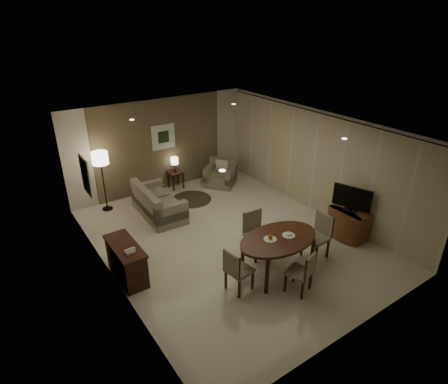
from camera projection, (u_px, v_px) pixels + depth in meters
room_shell at (219, 181)px, 8.59m from camera, size 5.50×7.00×2.70m
taupe_accent at (160, 145)px, 10.88m from camera, size 3.96×0.03×2.70m
curtain_wall at (314, 164)px, 9.67m from camera, size 0.08×6.70×2.58m
curtain_rod at (319, 113)px, 9.09m from camera, size 0.03×6.80×0.03m
art_back_frame at (163, 137)px, 10.81m from camera, size 0.72×0.03×0.72m
art_back_canvas at (163, 137)px, 10.79m from camera, size 0.34×0.01×0.34m
art_left_frame at (86, 176)px, 7.58m from camera, size 0.03×0.60×0.80m
art_left_canvas at (86, 176)px, 7.59m from camera, size 0.01×0.46×0.64m
downlight_nl at (222, 171)px, 5.66m from camera, size 0.10×0.10×0.01m
downlight_nr at (344, 139)px, 7.08m from camera, size 0.10×0.10×0.01m
downlight_fl at (132, 120)px, 8.34m from camera, size 0.10×0.10×0.01m
downlight_fr at (234, 104)px, 9.76m from camera, size 0.10×0.10×0.01m
console_desk at (127, 261)px, 7.45m from camera, size 0.48×1.20×0.75m
telephone at (130, 251)px, 7.04m from camera, size 0.20×0.14×0.09m
tv_cabinet at (348, 223)px, 8.83m from camera, size 0.48×0.90×0.70m
flat_tv at (352, 198)px, 8.53m from camera, size 0.36×0.85×0.60m
dining_table at (277, 255)px, 7.58m from camera, size 1.74×1.09×0.82m
chair_near at (299, 272)px, 7.04m from camera, size 0.54×0.54×0.88m
chair_far at (258, 235)px, 8.06m from camera, size 0.51×0.51×1.01m
chair_left at (239, 269)px, 7.08m from camera, size 0.50×0.50×0.91m
chair_right at (316, 237)px, 8.02m from camera, size 0.50×0.50×0.98m
plate_a at (270, 239)px, 7.34m from camera, size 0.26×0.26×0.02m
plate_b at (289, 235)px, 7.47m from camera, size 0.26×0.26×0.02m
fruit_apple at (270, 237)px, 7.32m from camera, size 0.09×0.09×0.09m
napkin at (289, 234)px, 7.46m from camera, size 0.12×0.08×0.03m
round_rug at (192, 199)px, 10.74m from camera, size 1.13×1.13×0.01m
sofa at (159, 201)px, 9.76m from camera, size 1.77×0.92×0.82m
armchair at (220, 173)px, 11.48m from camera, size 1.17×1.18×0.77m
side_table at (176, 180)px, 11.33m from camera, size 0.42×0.42×0.53m
table_lamp at (175, 164)px, 11.11m from camera, size 0.22×0.22×0.50m
floor_lamp at (104, 182)px, 9.85m from camera, size 0.41×0.41×1.64m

